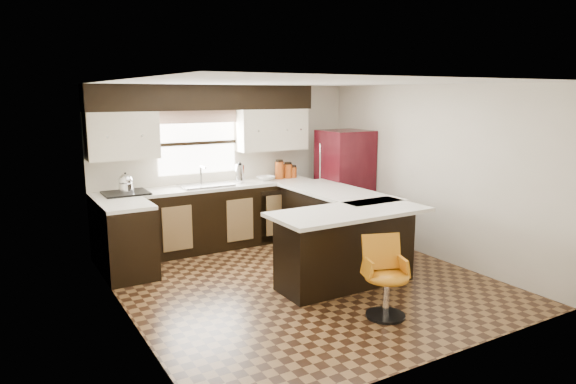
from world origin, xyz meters
TOP-DOWN VIEW (x-y plane):
  - floor at (0.00, 0.00)m, footprint 4.40×4.40m
  - ceiling at (0.00, 0.00)m, footprint 4.40×4.40m
  - wall_back at (0.00, 2.20)m, footprint 4.40×0.00m
  - wall_front at (0.00, -2.20)m, footprint 4.40×0.00m
  - wall_left at (-2.10, 0.00)m, footprint 0.00×4.40m
  - wall_right at (2.10, 0.00)m, footprint 0.00×4.40m
  - base_cab_back at (-0.45, 1.90)m, footprint 3.30×0.60m
  - base_cab_left at (-1.80, 1.25)m, footprint 0.60×0.70m
  - counter_back at (-0.45, 1.90)m, footprint 3.30×0.60m
  - counter_left at (-1.80, 1.25)m, footprint 0.60×0.70m
  - soffit at (-0.40, 2.03)m, footprint 3.40×0.35m
  - upper_cab_left at (-1.62, 2.03)m, footprint 0.94×0.35m
  - upper_cab_right at (0.68, 2.03)m, footprint 1.14×0.35m
  - window_pane at (-0.50, 2.18)m, footprint 1.20×0.02m
  - valance at (-0.50, 2.14)m, footprint 1.30×0.06m
  - sink at (-0.50, 1.88)m, footprint 0.75×0.45m
  - dishwasher at (0.55, 1.61)m, footprint 0.58×0.03m
  - cooktop at (-1.65, 1.88)m, footprint 0.58×0.50m
  - peninsula_long at (0.90, 0.62)m, footprint 0.60×1.95m
  - peninsula_return at (0.38, -0.35)m, footprint 1.65×0.60m
  - counter_pen_long at (0.95, 0.62)m, footprint 0.84×1.95m
  - counter_pen_return at (0.35, -0.44)m, footprint 1.89×0.84m
  - refrigerator at (1.71, 1.48)m, footprint 0.73×0.70m
  - bar_chair at (0.19, -1.30)m, footprint 0.57×0.57m
  - kettle at (-1.64, 1.88)m, footprint 0.20×0.20m
  - percolator at (0.06, 1.90)m, footprint 0.14×0.14m
  - mixing_bowl at (0.50, 1.90)m, footprint 0.29×0.29m
  - canister_large at (0.76, 1.92)m, footprint 0.14×0.14m
  - canister_med at (0.91, 1.92)m, footprint 0.14×0.14m
  - canister_small at (1.01, 1.92)m, footprint 0.12×0.12m

SIDE VIEW (x-z plane):
  - floor at x=0.00m, z-range 0.00..0.00m
  - bar_chair at x=0.19m, z-range 0.00..0.84m
  - dishwasher at x=0.55m, z-range 0.04..0.82m
  - base_cab_back at x=-0.45m, z-range 0.00..0.90m
  - base_cab_left at x=-1.80m, z-range 0.00..0.90m
  - peninsula_long at x=0.90m, z-range 0.00..0.90m
  - peninsula_return at x=0.38m, z-range 0.00..0.90m
  - refrigerator at x=1.71m, z-range 0.00..1.70m
  - counter_back at x=-0.45m, z-range 0.90..0.94m
  - counter_left at x=-1.80m, z-range 0.90..0.94m
  - counter_pen_long at x=0.95m, z-range 0.90..0.94m
  - counter_pen_return at x=0.35m, z-range 0.90..0.94m
  - cooktop at x=-1.65m, z-range 0.94..0.97m
  - sink at x=-0.50m, z-range 0.95..0.98m
  - mixing_bowl at x=0.50m, z-range 0.95..1.01m
  - canister_small at x=1.01m, z-range 0.95..1.11m
  - canister_med at x=0.91m, z-range 0.95..1.17m
  - canister_large at x=0.76m, z-range 0.95..1.22m
  - percolator at x=0.06m, z-range 0.95..1.22m
  - kettle at x=-1.64m, z-range 0.97..1.24m
  - wall_back at x=0.00m, z-range -1.00..3.40m
  - wall_front at x=0.00m, z-range -1.00..3.40m
  - wall_left at x=-2.10m, z-range -1.00..3.40m
  - wall_right at x=2.10m, z-range -1.00..3.40m
  - window_pane at x=-0.50m, z-range 1.10..2.00m
  - upper_cab_left at x=-1.62m, z-range 1.40..2.04m
  - upper_cab_right at x=0.68m, z-range 1.40..2.04m
  - valance at x=-0.50m, z-range 1.85..2.03m
  - soffit at x=-0.40m, z-range 2.04..2.40m
  - ceiling at x=0.00m, z-range 2.40..2.40m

